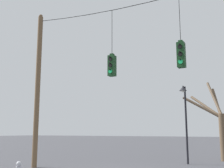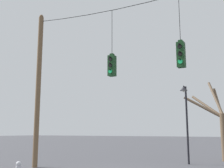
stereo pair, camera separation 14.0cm
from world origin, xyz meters
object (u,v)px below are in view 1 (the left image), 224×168
traffic_light_near_right_pole (112,65)px  utility_pole_left (38,88)px  bare_tree (217,122)px  traffic_light_near_left_pole (181,54)px  street_lamp (185,107)px

traffic_light_near_right_pole → utility_pole_left: bearing=179.9°
utility_pole_left → bare_tree: bearing=45.0°
traffic_light_near_right_pole → bare_tree: bearing=66.6°
traffic_light_near_right_pole → traffic_light_near_left_pole: bearing=0.0°
traffic_light_near_left_pole → bare_tree: (0.24, 8.61, -2.77)m
bare_tree → traffic_light_near_left_pole: bearing=-91.6°
traffic_light_near_right_pole → bare_tree: size_ratio=0.62×
traffic_light_near_left_pole → bare_tree: size_ratio=0.62×
traffic_light_near_right_pole → bare_tree: traffic_light_near_right_pole is taller
traffic_light_near_right_pole → traffic_light_near_left_pole: (3.49, 0.00, 0.11)m
utility_pole_left → traffic_light_near_left_pole: bearing=-0.1°
traffic_light_near_left_pole → bare_tree: traffic_light_near_left_pole is taller
traffic_light_near_right_pole → street_lamp: 6.08m
utility_pole_left → street_lamp: (7.17, 5.32, -0.98)m
bare_tree → utility_pole_left: bearing=-135.0°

